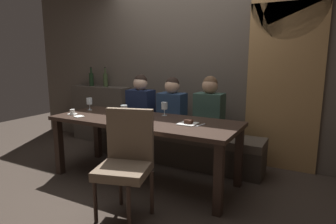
# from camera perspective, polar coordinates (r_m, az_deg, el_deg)

# --- Properties ---
(ground) EXTENTS (9.00, 9.00, 0.00)m
(ground) POSITION_cam_1_polar(r_m,az_deg,el_deg) (3.58, -4.62, -13.04)
(ground) COLOR #382D26
(back_wall_tiled) EXTENTS (6.00, 0.12, 3.00)m
(back_wall_tiled) POSITION_cam_1_polar(r_m,az_deg,el_deg) (4.34, 4.02, 11.53)
(back_wall_tiled) COLOR brown
(back_wall_tiled) RESTS_ON ground
(arched_door) EXTENTS (0.90, 0.05, 2.55)m
(arched_door) POSITION_cam_1_polar(r_m,az_deg,el_deg) (3.91, 22.09, 8.88)
(arched_door) COLOR olive
(arched_door) RESTS_ON ground
(back_counter) EXTENTS (1.10, 0.28, 0.95)m
(back_counter) POSITION_cam_1_polar(r_m,az_deg,el_deg) (5.14, -12.96, -0.34)
(back_counter) COLOR #494138
(back_counter) RESTS_ON ground
(dining_table) EXTENTS (2.20, 0.84, 0.74)m
(dining_table) POSITION_cam_1_polar(r_m,az_deg,el_deg) (3.37, -4.79, -2.83)
(dining_table) COLOR black
(dining_table) RESTS_ON ground
(banquette_bench) EXTENTS (2.50, 0.44, 0.45)m
(banquette_bench) POSITION_cam_1_polar(r_m,az_deg,el_deg) (4.06, 0.73, -6.60)
(banquette_bench) COLOR #312A23
(banquette_bench) RESTS_ON ground
(chair_near_side) EXTENTS (0.54, 0.54, 0.98)m
(chair_near_side) POSITION_cam_1_polar(r_m,az_deg,el_deg) (2.67, -8.21, -8.68)
(chair_near_side) COLOR #302119
(chair_near_side) RESTS_ON ground
(diner_redhead) EXTENTS (0.36, 0.24, 0.75)m
(diner_redhead) POSITION_cam_1_polar(r_m,az_deg,el_deg) (4.15, -5.40, 1.91)
(diner_redhead) COLOR #192342
(diner_redhead) RESTS_ON banquette_bench
(diner_bearded) EXTENTS (0.36, 0.24, 0.73)m
(diner_bearded) POSITION_cam_1_polar(r_m,az_deg,el_deg) (3.93, 0.83, 1.32)
(diner_bearded) COLOR navy
(diner_bearded) RESTS_ON banquette_bench
(diner_far_end) EXTENTS (0.36, 0.24, 0.76)m
(diner_far_end) POSITION_cam_1_polar(r_m,az_deg,el_deg) (3.73, 8.14, 0.90)
(diner_far_end) COLOR #2D473D
(diner_far_end) RESTS_ON banquette_bench
(wine_bottle_dark_red) EXTENTS (0.08, 0.08, 0.33)m
(wine_bottle_dark_red) POSITION_cam_1_polar(r_m,az_deg,el_deg) (5.17, -14.86, 6.32)
(wine_bottle_dark_red) COLOR black
(wine_bottle_dark_red) RESTS_ON back_counter
(wine_bottle_pale_label) EXTENTS (0.08, 0.08, 0.33)m
(wine_bottle_pale_label) POSITION_cam_1_polar(r_m,az_deg,el_deg) (5.00, -12.22, 6.29)
(wine_bottle_pale_label) COLOR #384728
(wine_bottle_pale_label) RESTS_ON back_counter
(wine_glass_far_right) EXTENTS (0.08, 0.08, 0.16)m
(wine_glass_far_right) POSITION_cam_1_polar(r_m,az_deg,el_deg) (4.02, -15.25, 2.03)
(wine_glass_far_right) COLOR silver
(wine_glass_far_right) RESTS_ON dining_table
(wine_glass_near_right) EXTENTS (0.08, 0.08, 0.16)m
(wine_glass_near_right) POSITION_cam_1_polar(r_m,az_deg,el_deg) (3.51, -0.72, 1.18)
(wine_glass_near_right) COLOR silver
(wine_glass_near_right) RESTS_ON dining_table
(wine_glass_end_left) EXTENTS (0.08, 0.08, 0.16)m
(wine_glass_end_left) POSITION_cam_1_polar(r_m,az_deg,el_deg) (3.34, -8.65, 0.54)
(wine_glass_end_left) COLOR silver
(wine_glass_end_left) RESTS_ON dining_table
(espresso_cup) EXTENTS (0.12, 0.12, 0.06)m
(espresso_cup) POSITION_cam_1_polar(r_m,az_deg,el_deg) (3.78, -18.32, -0.06)
(espresso_cup) COLOR white
(espresso_cup) RESTS_ON dining_table
(dessert_plate) EXTENTS (0.19, 0.19, 0.05)m
(dessert_plate) POSITION_cam_1_polar(r_m,az_deg,el_deg) (3.08, 3.99, -2.16)
(dessert_plate) COLOR white
(dessert_plate) RESTS_ON dining_table
(fork_on_table) EXTENTS (0.05, 0.17, 0.01)m
(fork_on_table) POSITION_cam_1_polar(r_m,az_deg,el_deg) (3.04, 6.42, -2.59)
(fork_on_table) COLOR silver
(fork_on_table) RESTS_ON dining_table
(folded_napkin) EXTENTS (0.14, 0.13, 0.01)m
(folded_napkin) POSITION_cam_1_polar(r_m,az_deg,el_deg) (3.62, -17.18, -0.83)
(folded_napkin) COLOR silver
(folded_napkin) RESTS_ON dining_table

